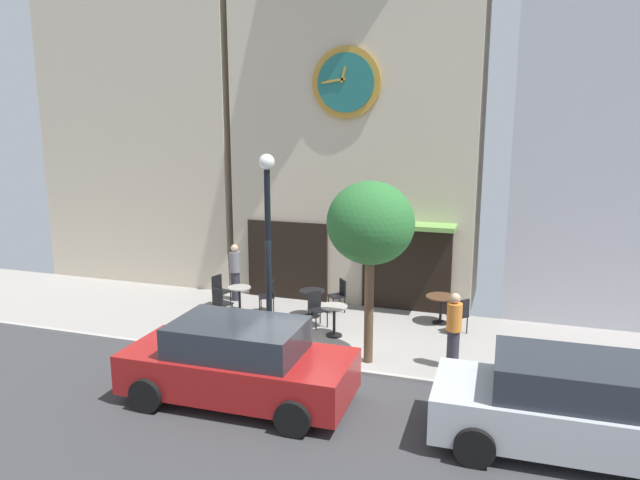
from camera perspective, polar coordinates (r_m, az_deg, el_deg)
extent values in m
cube|color=gray|center=(15.20, 0.77, -8.72)|extent=(25.96, 4.57, 0.05)
cube|color=#38383A|center=(10.99, -7.46, -17.26)|extent=(25.96, 5.37, 0.05)
cube|color=#A8A5A0|center=(13.19, -2.27, -11.71)|extent=(25.96, 0.12, 0.08)
cube|color=beige|center=(17.76, 3.71, 10.52)|extent=(7.02, 2.61, 9.84)
cylinder|color=#B7842D|center=(16.46, 2.52, 14.80)|extent=(1.90, 0.10, 1.90)
cylinder|color=#1E6660|center=(16.40, 2.46, 14.81)|extent=(1.56, 0.04, 1.56)
cube|color=#B7842D|center=(16.39, 2.24, 15.54)|extent=(0.16, 0.03, 0.43)
cube|color=#B7842D|center=(16.46, 1.28, 14.98)|extent=(0.67, 0.03, 0.16)
cube|color=black|center=(17.51, -3.15, -1.95)|extent=(2.46, 0.10, 2.30)
cube|color=black|center=(16.58, 8.23, -2.84)|extent=(2.46, 0.10, 2.30)
cube|color=#72A84C|center=(15.97, 8.91, 1.36)|extent=(2.25, 0.90, 0.12)
cube|color=beige|center=(21.57, -14.64, 15.58)|extent=(6.61, 4.56, 13.75)
cylinder|color=black|center=(14.39, -4.82, -9.09)|extent=(0.32, 0.32, 0.36)
cylinder|color=black|center=(13.84, -4.96, -1.81)|extent=(0.14, 0.14, 4.11)
sphere|color=white|center=(13.49, -5.12, 7.46)|extent=(0.36, 0.36, 0.36)
cylinder|color=brown|center=(12.99, 4.70, -6.54)|extent=(0.20, 0.20, 2.45)
ellipsoid|color=#2D7033|center=(12.53, 4.84, 1.64)|extent=(1.87, 1.68, 1.77)
cylinder|color=black|center=(16.55, -7.70, -5.72)|extent=(0.07, 0.07, 0.71)
cylinder|color=black|center=(16.65, -7.66, -6.83)|extent=(0.40, 0.40, 0.03)
cylinder|color=gray|center=(16.44, -7.73, -4.53)|extent=(0.63, 0.63, 0.03)
cylinder|color=black|center=(16.09, -0.75, -6.11)|extent=(0.07, 0.07, 0.71)
cylinder|color=black|center=(16.20, -0.75, -7.26)|extent=(0.40, 0.40, 0.03)
cylinder|color=black|center=(15.98, -0.76, -4.89)|extent=(0.69, 0.69, 0.03)
cylinder|color=black|center=(14.70, 1.36, -7.77)|extent=(0.07, 0.07, 0.76)
cylinder|color=black|center=(14.83, 1.36, -9.10)|extent=(0.40, 0.40, 0.03)
cylinder|color=gray|center=(14.58, 1.37, -6.37)|extent=(0.66, 0.66, 0.03)
cylinder|color=black|center=(15.88, 11.47, -6.58)|extent=(0.07, 0.07, 0.72)
cylinder|color=black|center=(15.99, 11.42, -7.76)|extent=(0.40, 0.40, 0.03)
cylinder|color=brown|center=(15.77, 11.52, -5.33)|extent=(0.79, 0.79, 0.03)
cube|color=black|center=(17.07, -9.38, -4.89)|extent=(0.49, 0.49, 0.04)
cube|color=black|center=(17.12, -9.85, -4.07)|extent=(0.13, 0.38, 0.45)
cylinder|color=black|center=(16.90, -9.30, -5.85)|extent=(0.03, 0.03, 0.45)
cylinder|color=black|center=(17.14, -8.55, -5.58)|extent=(0.03, 0.03, 0.45)
cylinder|color=black|center=(17.12, -10.16, -5.65)|extent=(0.03, 0.03, 0.45)
cylinder|color=black|center=(17.36, -9.40, -5.38)|extent=(0.03, 0.03, 0.45)
cube|color=black|center=(15.29, -0.18, -6.70)|extent=(0.56, 0.56, 0.04)
cube|color=black|center=(15.37, -0.54, -5.73)|extent=(0.27, 0.32, 0.45)
cylinder|color=black|center=(15.15, -0.39, -7.79)|extent=(0.03, 0.03, 0.45)
cylinder|color=black|center=(15.32, 0.70, -7.56)|extent=(0.03, 0.03, 0.45)
cylinder|color=black|center=(15.42, -1.06, -7.43)|extent=(0.03, 0.03, 0.45)
cylinder|color=black|center=(15.59, 0.02, -7.21)|extent=(0.03, 0.03, 0.45)
cube|color=black|center=(15.27, 13.02, -7.04)|extent=(0.57, 0.57, 0.04)
cube|color=black|center=(15.08, 13.51, -6.41)|extent=(0.29, 0.30, 0.45)
cylinder|color=black|center=(15.57, 13.04, -7.55)|extent=(0.03, 0.03, 0.45)
cylinder|color=black|center=(15.36, 12.08, -7.78)|extent=(0.03, 0.03, 0.45)
cylinder|color=black|center=(15.34, 13.89, -7.89)|extent=(0.03, 0.03, 0.45)
cylinder|color=black|center=(15.12, 12.92, -8.13)|extent=(0.03, 0.03, 0.45)
cube|color=black|center=(16.00, -9.27, -6.03)|extent=(0.52, 0.52, 0.04)
cube|color=black|center=(15.82, -9.78, -5.39)|extent=(0.37, 0.17, 0.45)
cylinder|color=black|center=(16.05, -8.38, -6.78)|extent=(0.03, 0.03, 0.45)
cylinder|color=black|center=(16.29, -9.19, -6.52)|extent=(0.03, 0.03, 0.45)
cylinder|color=black|center=(15.84, -9.29, -7.06)|extent=(0.03, 0.03, 0.45)
cylinder|color=black|center=(16.08, -10.10, -6.80)|extent=(0.03, 0.03, 0.45)
cube|color=black|center=(16.47, -5.16, -5.39)|extent=(0.55, 0.55, 0.04)
cube|color=black|center=(16.44, -4.55, -4.60)|extent=(0.23, 0.34, 0.45)
cylinder|color=black|center=(16.68, -5.81, -5.99)|extent=(0.03, 0.03, 0.45)
cylinder|color=black|center=(16.36, -5.65, -6.35)|extent=(0.03, 0.03, 0.45)
cylinder|color=black|center=(16.73, -4.65, -5.92)|extent=(0.03, 0.03, 0.45)
cylinder|color=black|center=(16.41, -4.47, -6.28)|extent=(0.03, 0.03, 0.45)
cube|color=black|center=(16.45, 1.61, -5.37)|extent=(0.56, 0.56, 0.04)
cube|color=black|center=(16.46, 2.19, -4.55)|extent=(0.27, 0.32, 0.45)
cylinder|color=black|center=(16.61, 0.83, -6.01)|extent=(0.03, 0.03, 0.45)
cylinder|color=black|center=(16.31, 1.28, -6.35)|extent=(0.03, 0.03, 0.45)
cylinder|color=black|center=(16.73, 1.92, -5.88)|extent=(0.03, 0.03, 0.45)
cylinder|color=black|center=(16.44, 2.38, -6.21)|extent=(0.03, 0.03, 0.45)
cylinder|color=#2D2D38|center=(17.65, -8.08, -4.38)|extent=(0.36, 0.36, 0.85)
cylinder|color=slate|center=(17.47, -8.14, -2.09)|extent=(0.44, 0.44, 0.60)
sphere|color=tan|center=(17.37, -8.18, -0.78)|extent=(0.22, 0.22, 0.22)
cylinder|color=#2D2D38|center=(13.19, 12.59, -10.18)|extent=(0.32, 0.32, 0.85)
cylinder|color=orange|center=(12.94, 12.73, -7.20)|extent=(0.39, 0.39, 0.60)
sphere|color=tan|center=(12.82, 12.82, -5.46)|extent=(0.22, 0.22, 0.22)
cube|color=maroon|center=(11.56, -7.80, -12.30)|extent=(4.33, 1.86, 0.75)
cube|color=#262B33|center=(11.32, -7.89, -9.27)|extent=(2.43, 1.62, 0.60)
cylinder|color=black|center=(10.44, -2.58, -16.66)|extent=(0.64, 0.23, 0.64)
cylinder|color=black|center=(11.97, 0.45, -12.77)|extent=(0.64, 0.23, 0.64)
cylinder|color=black|center=(11.63, -16.25, -14.04)|extent=(0.64, 0.23, 0.64)
cylinder|color=black|center=(13.02, -11.81, -10.95)|extent=(0.64, 0.23, 0.64)
cube|color=#B7BABF|center=(10.68, 22.81, -15.27)|extent=(4.33, 1.88, 0.75)
cube|color=#262B33|center=(10.41, 23.10, -12.05)|extent=(2.44, 1.63, 0.60)
cylinder|color=black|center=(9.95, 14.57, -18.59)|extent=(0.64, 0.23, 0.64)
cylinder|color=black|center=(11.55, 15.05, -14.16)|extent=(0.64, 0.23, 0.64)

